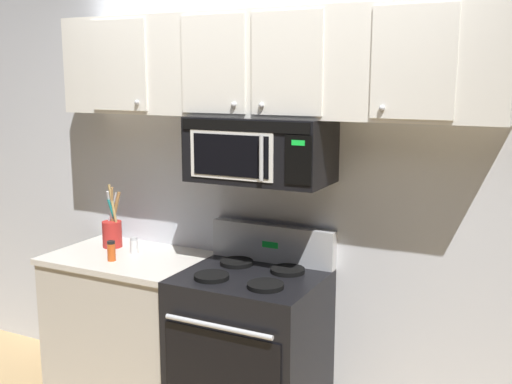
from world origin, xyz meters
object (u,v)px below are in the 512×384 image
stove_range (251,350)px  salt_shaker (134,245)px  over_range_microwave (260,150)px  utensil_crock_red (112,231)px  spice_jar (111,251)px

stove_range → salt_shaker: stove_range is taller
over_range_microwave → salt_shaker: size_ratio=7.66×
salt_shaker → over_range_microwave: bearing=4.1°
utensil_crock_red → salt_shaker: (0.21, -0.05, -0.06)m
over_range_microwave → spice_jar: size_ratio=6.40×
stove_range → spice_jar: bearing=-171.5°
spice_jar → salt_shaker: bearing=83.6°
utensil_crock_red → spice_jar: 0.31m
utensil_crock_red → salt_shaker: utensil_crock_red is taller
stove_range → spice_jar: stove_range is taller
utensil_crock_red → salt_shaker: 0.22m
stove_range → utensil_crock_red: (-1.04, 0.11, 0.54)m
over_range_microwave → spice_jar: 1.08m
salt_shaker → spice_jar: (-0.02, -0.18, 0.01)m
over_range_microwave → stove_range: bearing=-89.9°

